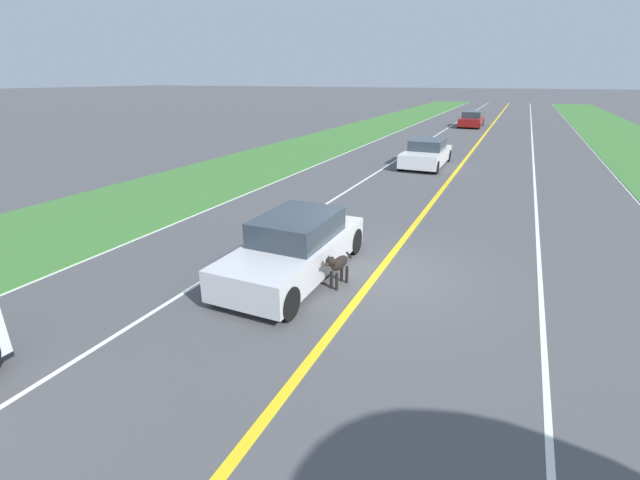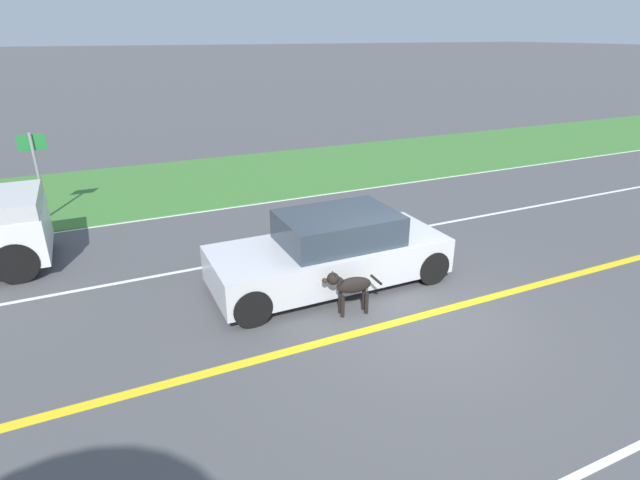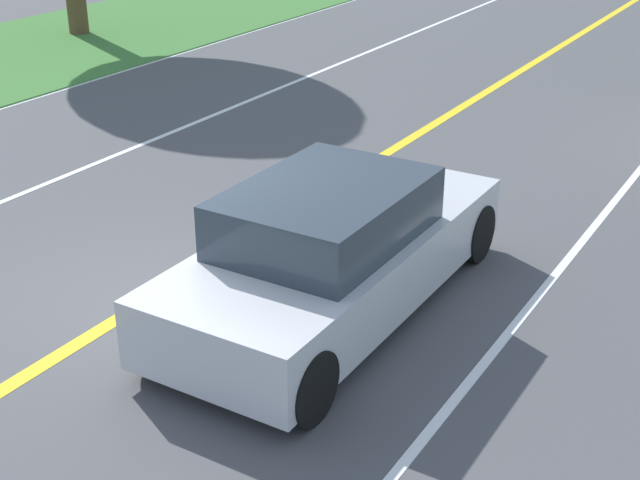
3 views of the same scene
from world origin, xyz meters
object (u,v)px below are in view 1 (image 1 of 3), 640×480
dog (338,264)px  car_trailing_mid (471,120)px  car_trailing_near (426,154)px  ego_car (295,248)px

dog → car_trailing_mid: car_trailing_mid is taller
car_trailing_near → dog: bearing=94.2°
dog → car_trailing_near: car_trailing_near is taller
ego_car → dog: size_ratio=4.13×
ego_car → car_trailing_near: (-0.07, -14.59, -0.03)m
ego_car → dog: bearing=169.1°
dog → car_trailing_mid: bearing=-79.0°
car_trailing_near → car_trailing_mid: (0.04, -20.94, 0.01)m
dog → car_trailing_mid: size_ratio=0.24×
ego_car → car_trailing_near: ego_car is taller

